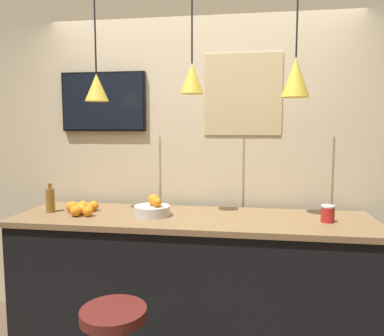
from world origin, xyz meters
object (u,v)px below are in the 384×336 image
at_px(fruit_bowl, 153,209).
at_px(mounted_tv, 103,102).
at_px(juice_bottle, 50,200).
at_px(spread_jar, 328,214).

bearing_deg(fruit_bowl, mounted_tv, 140.42).
distance_m(fruit_bowl, juice_bottle, 0.79).
distance_m(juice_bottle, spread_jar, 2.01).
xyz_separation_m(fruit_bowl, mounted_tv, (-0.53, 0.44, 0.80)).
bearing_deg(spread_jar, fruit_bowl, 179.86).
height_order(juice_bottle, spread_jar, juice_bottle).
distance_m(fruit_bowl, spread_jar, 1.21).
distance_m(fruit_bowl, mounted_tv, 1.05).
relative_size(fruit_bowl, juice_bottle, 1.17).
bearing_deg(mounted_tv, fruit_bowl, -39.58).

